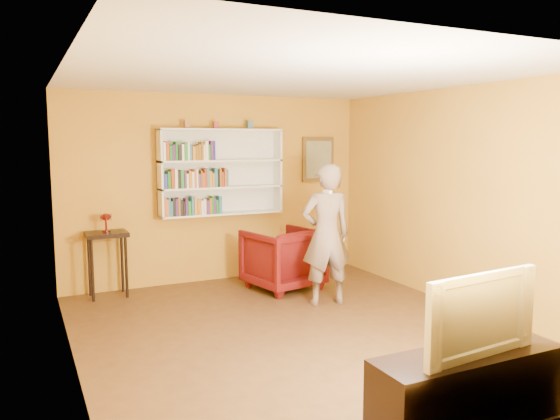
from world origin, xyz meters
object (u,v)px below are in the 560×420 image
object	(u,v)px
tv_cabinet	(467,388)
console_table	(107,243)
bookshelf	(220,172)
person	(326,235)
armchair	(283,259)
ruby_lustre	(106,219)
television	(470,312)

from	to	relation	value
tv_cabinet	console_table	bearing A→B (deg)	112.27
bookshelf	tv_cabinet	xyz separation A→B (m)	(0.21, -4.66, -1.33)
person	armchair	bearing A→B (deg)	-69.33
console_table	ruby_lustre	size ratio (longest dim) A/B	3.56
armchair	television	bearing A→B (deg)	72.44
ruby_lustre	television	world-z (taller)	television
bookshelf	ruby_lustre	size ratio (longest dim) A/B	7.41
armchair	television	distance (m)	3.90
ruby_lustre	bookshelf	bearing A→B (deg)	5.59
person	tv_cabinet	bearing A→B (deg)	88.85
console_table	person	distance (m)	2.86
ruby_lustre	person	size ratio (longest dim) A/B	0.14
console_table	ruby_lustre	distance (m)	0.32
ruby_lustre	television	xyz separation A→B (m)	(1.84, -4.50, -0.20)
bookshelf	tv_cabinet	bearing A→B (deg)	-87.41
ruby_lustre	television	size ratio (longest dim) A/B	0.23
console_table	ruby_lustre	world-z (taller)	ruby_lustre
tv_cabinet	bookshelf	bearing A→B (deg)	92.59
ruby_lustre	person	world-z (taller)	person
person	ruby_lustre	bearing A→B (deg)	-22.45
person	television	size ratio (longest dim) A/B	1.67
console_table	bookshelf	bearing A→B (deg)	5.59
bookshelf	person	distance (m)	1.99
console_table	person	bearing A→B (deg)	-32.23
ruby_lustre	tv_cabinet	world-z (taller)	ruby_lustre
armchair	person	distance (m)	1.01
console_table	ruby_lustre	bearing A→B (deg)	129.81
console_table	armchair	size ratio (longest dim) A/B	0.93
bookshelf	console_table	bearing A→B (deg)	-174.41
console_table	person	size ratio (longest dim) A/B	0.49
person	television	distance (m)	3.03
ruby_lustre	person	xyz separation A→B (m)	(2.42, -1.52, -0.16)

